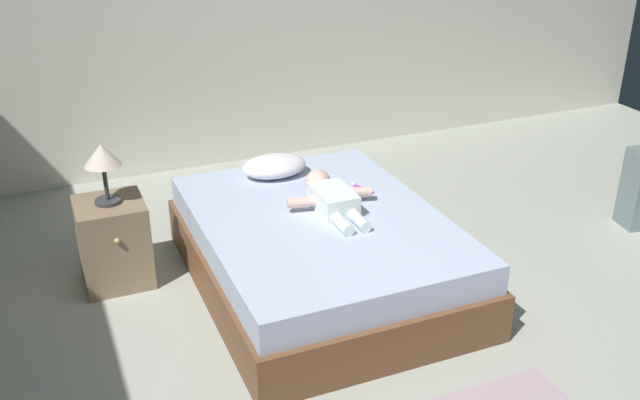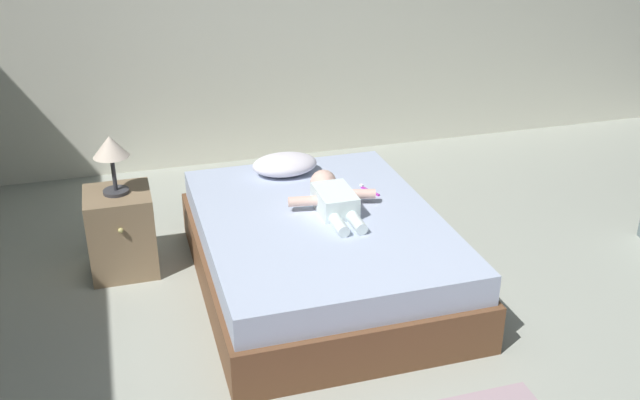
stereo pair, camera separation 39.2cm
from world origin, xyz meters
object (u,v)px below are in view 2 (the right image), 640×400
pillow (285,164)px  nightstand (121,232)px  toothbrush (369,190)px  lamp (111,151)px  bed (320,251)px  baby (333,198)px

pillow → nightstand: pillow is taller
toothbrush → lamp: 1.49m
toothbrush → nightstand: nightstand is taller
toothbrush → lamp: lamp is taller
bed → toothbrush: 0.50m
bed → baby: 0.31m
lamp → nightstand: bearing=-90.0°
nightstand → pillow: bearing=8.4°
toothbrush → lamp: (-1.43, 0.25, 0.32)m
bed → lamp: size_ratio=5.18×
nightstand → lamp: 0.51m
toothbrush → baby: bearing=-150.5°
pillow → nightstand: 1.06m
baby → bed: bearing=-139.7°
toothbrush → nightstand: bearing=170.1°
lamp → toothbrush: bearing=-9.9°
bed → pillow: (-0.04, 0.64, 0.28)m
baby → toothbrush: baby is taller
pillow → baby: (0.14, -0.55, -0.00)m
pillow → nightstand: (-1.02, -0.15, -0.25)m
bed → nightstand: (-1.06, 0.49, 0.04)m
baby → toothbrush: size_ratio=3.90×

